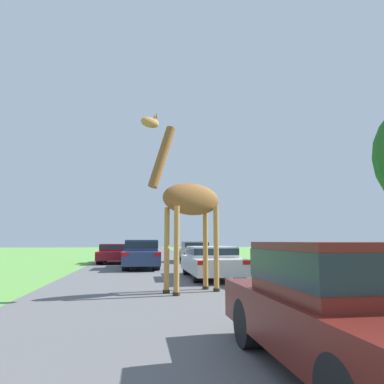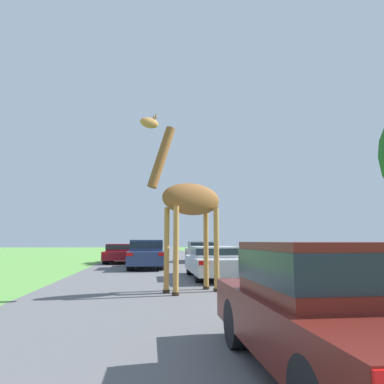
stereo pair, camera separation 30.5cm
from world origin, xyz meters
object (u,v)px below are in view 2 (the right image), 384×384
object	(u,v)px
car_lead_maroon	(338,305)
car_queue_left	(121,253)
giraffe_near_road	(188,201)
car_verge_right	(201,251)
car_queue_right	(146,253)
car_far_ahead	(214,261)

from	to	relation	value
car_lead_maroon	car_queue_left	distance (m)	20.27
car_queue_left	car_lead_maroon	bearing A→B (deg)	-78.65
giraffe_near_road	car_verge_right	size ratio (longest dim) A/B	1.11
giraffe_near_road	car_verge_right	bearing A→B (deg)	-35.32
car_queue_right	giraffe_near_road	bearing A→B (deg)	-81.70
car_queue_right	car_far_ahead	bearing A→B (deg)	-62.50
car_queue_right	car_far_ahead	world-z (taller)	car_queue_right
giraffe_near_road	car_queue_left	xyz separation A→B (m)	(-3.03, 13.58, -1.93)
giraffe_near_road	car_lead_maroon	world-z (taller)	giraffe_near_road
car_queue_right	car_verge_right	distance (m)	6.58
car_queue_left	car_far_ahead	size ratio (longest dim) A/B	0.93
car_far_ahead	car_verge_right	bearing A→B (deg)	84.50
giraffe_near_road	car_lead_maroon	bearing A→B (deg)	163.06
giraffe_near_road	car_far_ahead	xyz separation A→B (m)	(1.43, 3.66, -1.93)
car_queue_right	car_lead_maroon	bearing A→B (deg)	-81.56
car_lead_maroon	car_queue_right	xyz separation A→B (m)	(-2.26, 15.20, 0.03)
car_lead_maroon	car_far_ahead	bearing A→B (deg)	87.27
car_queue_left	car_far_ahead	bearing A→B (deg)	-65.77
car_lead_maroon	car_verge_right	bearing A→B (deg)	85.83
car_verge_right	car_queue_right	bearing A→B (deg)	-124.83
car_lead_maroon	car_queue_right	bearing A→B (deg)	98.44
car_queue_left	car_far_ahead	xyz separation A→B (m)	(4.47, -9.92, -0.01)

